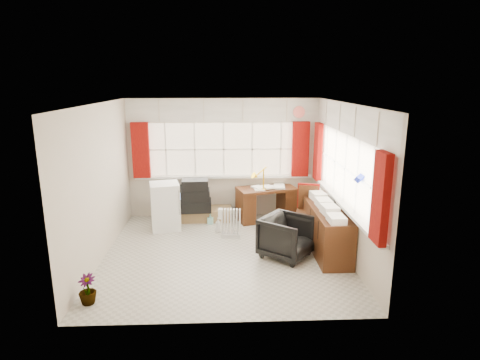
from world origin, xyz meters
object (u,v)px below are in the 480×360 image
object	(u,v)px
desk	(266,202)
crt_tv	(186,197)
office_chair	(287,237)
radiator	(231,226)
desk_lamp	(264,174)
task_chair	(308,209)
mini_fridge	(165,206)
credenza	(324,226)
tv_bench	(198,214)

from	to	relation	value
desk	crt_tv	world-z (taller)	desk
office_chair	radiator	size ratio (longest dim) A/B	1.38
desk_lamp	desk	bearing A→B (deg)	62.67
desk_lamp	radiator	distance (m)	1.32
office_chair	task_chair	bearing A→B (deg)	7.99
desk_lamp	task_chair	bearing A→B (deg)	-45.89
desk_lamp	mini_fridge	bearing A→B (deg)	-171.45
radiator	credenza	world-z (taller)	credenza
crt_tv	credenza	bearing A→B (deg)	-32.34
radiator	desk	bearing A→B (deg)	51.50
office_chair	radiator	distance (m)	1.27
desk_lamp	credenza	world-z (taller)	desk_lamp
desk_lamp	task_chair	xyz separation A→B (m)	(0.75, -0.78, -0.50)
task_chair	tv_bench	xyz separation A→B (m)	(-2.10, 0.97, -0.40)
tv_bench	mini_fridge	size ratio (longest dim) A/B	1.52
credenza	tv_bench	world-z (taller)	credenza
desk_lamp	credenza	xyz separation A→B (m)	(0.93, -1.33, -0.62)
radiator	office_chair	bearing A→B (deg)	-44.37
office_chair	radiator	xyz separation A→B (m)	(-0.91, 0.89, -0.12)
crt_tv	task_chair	bearing A→B (deg)	-24.04
desk	crt_tv	xyz separation A→B (m)	(-1.68, 0.11, 0.09)
desk	mini_fridge	world-z (taller)	mini_fridge
desk_lamp	credenza	bearing A→B (deg)	-54.98
desk_lamp	mini_fridge	size ratio (longest dim) A/B	0.51
task_chair	tv_bench	bearing A→B (deg)	155.25
mini_fridge	office_chair	bearing A→B (deg)	-32.57
office_chair	crt_tv	distance (m)	2.68
desk_lamp	office_chair	world-z (taller)	desk_lamp
office_chair	radiator	world-z (taller)	office_chair
desk	office_chair	world-z (taller)	desk
task_chair	crt_tv	distance (m)	2.57
task_chair	office_chair	xyz separation A→B (m)	(-0.53, -0.91, -0.18)
radiator	tv_bench	world-z (taller)	radiator
desk	office_chair	size ratio (longest dim) A/B	1.72
desk_lamp	office_chair	distance (m)	1.83
tv_bench	task_chair	bearing A→B (deg)	-24.75
task_chair	credenza	world-z (taller)	task_chair
mini_fridge	radiator	bearing A→B (deg)	-21.66
task_chair	credenza	distance (m)	0.59
radiator	task_chair	bearing A→B (deg)	0.98
radiator	mini_fridge	size ratio (longest dim) A/B	0.60
office_chair	crt_tv	size ratio (longest dim) A/B	1.52
crt_tv	desk	bearing A→B (deg)	-3.79
desk	mini_fridge	xyz separation A→B (m)	(-2.04, -0.45, 0.08)
desk_lamp	credenza	size ratio (longest dim) A/B	0.24
office_chair	mini_fridge	distance (m)	2.59
desk	office_chair	bearing A→B (deg)	-85.58
desk	crt_tv	size ratio (longest dim) A/B	2.62
task_chair	mini_fridge	xyz separation A→B (m)	(-2.71, 0.48, -0.06)
desk	mini_fridge	size ratio (longest dim) A/B	1.42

